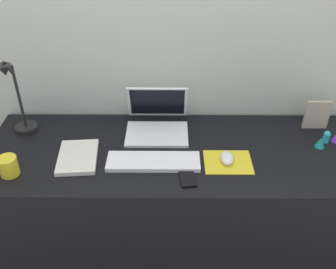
# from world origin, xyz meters

# --- Properties ---
(ground_plane) EXTENTS (6.00, 6.00, 0.00)m
(ground_plane) POSITION_xyz_m (0.00, 0.00, 0.00)
(ground_plane) COLOR slate
(back_wall) EXTENTS (2.97, 0.05, 1.54)m
(back_wall) POSITION_xyz_m (0.00, 0.35, 0.77)
(back_wall) COLOR beige
(back_wall) RESTS_ON ground_plane
(desk) EXTENTS (1.77, 0.63, 0.74)m
(desk) POSITION_xyz_m (0.00, 0.00, 0.37)
(desk) COLOR black
(desk) RESTS_ON ground_plane
(laptop) EXTENTS (0.30, 0.28, 0.20)m
(laptop) POSITION_xyz_m (-0.09, 0.19, 0.79)
(laptop) COLOR white
(laptop) RESTS_ON desk
(keyboard) EXTENTS (0.41, 0.13, 0.02)m
(keyboard) POSITION_xyz_m (-0.10, -0.10, 0.75)
(keyboard) COLOR white
(keyboard) RESTS_ON desk
(mousepad) EXTENTS (0.21, 0.17, 0.00)m
(mousepad) POSITION_xyz_m (0.23, -0.09, 0.74)
(mousepad) COLOR yellow
(mousepad) RESTS_ON desk
(mouse) EXTENTS (0.06, 0.10, 0.03)m
(mouse) POSITION_xyz_m (0.22, -0.08, 0.76)
(mouse) COLOR white
(mouse) RESTS_ON mousepad
(cell_phone) EXTENTS (0.08, 0.13, 0.01)m
(cell_phone) POSITION_xyz_m (0.05, -0.19, 0.74)
(cell_phone) COLOR black
(cell_phone) RESTS_ON desk
(desk_lamp) EXTENTS (0.11, 0.17, 0.39)m
(desk_lamp) POSITION_xyz_m (-0.74, 0.14, 0.92)
(desk_lamp) COLOR black
(desk_lamp) RESTS_ON desk
(notebook_pad) EXTENTS (0.19, 0.25, 0.02)m
(notebook_pad) POSITION_xyz_m (-0.44, -0.06, 0.75)
(notebook_pad) COLOR silver
(notebook_pad) RESTS_ON desk
(picture_frame) EXTENTS (0.12, 0.02, 0.15)m
(picture_frame) POSITION_xyz_m (0.69, 0.20, 0.81)
(picture_frame) COLOR #B2A58C
(picture_frame) RESTS_ON desk
(coffee_mug) EXTENTS (0.08, 0.08, 0.09)m
(coffee_mug) POSITION_xyz_m (-0.71, -0.17, 0.78)
(coffee_mug) COLOR yellow
(coffee_mug) RESTS_ON desk
(toy_figurine_purple) EXTENTS (0.04, 0.04, 0.05)m
(toy_figurine_purple) POSITION_xyz_m (0.76, 0.08, 0.76)
(toy_figurine_purple) COLOR purple
(toy_figurine_purple) RESTS_ON desk
(toy_figurine_teal) EXTENTS (0.05, 0.05, 0.05)m
(toy_figurine_teal) POSITION_xyz_m (0.67, 0.04, 0.77)
(toy_figurine_teal) COLOR teal
(toy_figurine_teal) RESTS_ON desk
(toy_figurine_cyan) EXTENTS (0.03, 0.03, 0.06)m
(toy_figurine_cyan) POSITION_xyz_m (0.71, 0.07, 0.77)
(toy_figurine_cyan) COLOR #28B7CC
(toy_figurine_cyan) RESTS_ON desk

